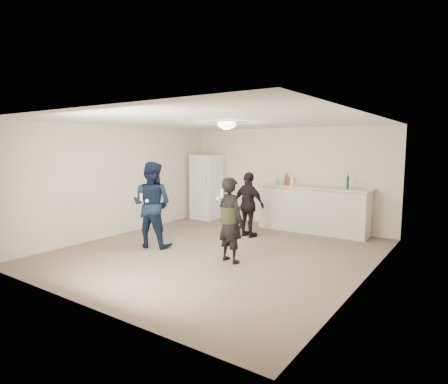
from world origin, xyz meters
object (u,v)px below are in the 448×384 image
Objects in this scene: fridge at (207,187)px; shaker at (277,182)px; counter at (312,210)px; spectator at (249,205)px; man at (152,205)px; woman at (230,220)px.

shaker is at bearing -1.89° from fridge.
shaker is (-0.88, -0.14, 0.65)m from counter.
man is at bearing 68.14° from spectator.
fridge reaches higher than woman.
fridge is at bearing -33.59° from woman.
shaker is 0.10× the size of man.
man is 1.88m from woman.
fridge is 2.25m from shaker.
woman reaches higher than shaker.
man reaches higher than woman.
fridge is at bearing 178.11° from shaker.
fridge is 1.19× the size of woman.
counter is 1.50× the size of man.
counter is 1.72× the size of woman.
woman is (0.57, -2.92, -0.42)m from shaker.
man is at bearing 14.82° from woman.
fridge is 4.10m from woman.
woman is at bearing -78.88° from shaker.
spectator is at bearing -139.80° from man.
woman is (1.87, 0.05, -0.11)m from man.
spectator is at bearing -95.54° from shaker.
counter is 3.13m from fridge.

